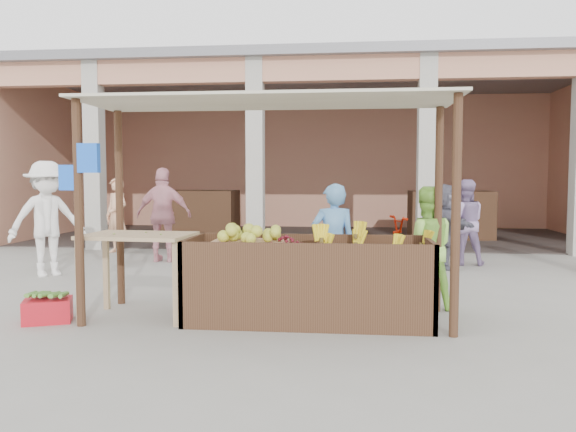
# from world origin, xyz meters

# --- Properties ---
(ground) EXTENTS (60.00, 60.00, 0.00)m
(ground) POSITION_xyz_m (0.00, 0.00, 0.00)
(ground) COLOR gray
(ground) RESTS_ON ground
(market_building) EXTENTS (14.40, 6.40, 4.20)m
(market_building) POSITION_xyz_m (0.05, 8.93, 2.70)
(market_building) COLOR tan
(market_building) RESTS_ON ground
(fruit_stall) EXTENTS (2.60, 0.95, 0.80)m
(fruit_stall) POSITION_xyz_m (0.50, 0.00, 0.40)
(fruit_stall) COLOR #472D1C
(fruit_stall) RESTS_ON ground
(stall_awning) EXTENTS (4.09, 1.35, 2.39)m
(stall_awning) POSITION_xyz_m (-0.01, 0.06, 1.98)
(stall_awning) COLOR #472D1C
(stall_awning) RESTS_ON ground
(banana_heap) EXTENTS (1.22, 0.66, 0.22)m
(banana_heap) POSITION_xyz_m (1.15, -0.03, 0.91)
(banana_heap) COLOR yellow
(banana_heap) RESTS_ON fruit_stall
(melon_tray) EXTENTS (0.81, 0.70, 0.21)m
(melon_tray) POSITION_xyz_m (-0.15, -0.01, 0.90)
(melon_tray) COLOR #AC7E59
(melon_tray) RESTS_ON fruit_stall
(berry_heap) EXTENTS (0.43, 0.35, 0.14)m
(berry_heap) POSITION_xyz_m (0.26, -0.04, 0.87)
(berry_heap) COLOR maroon
(berry_heap) RESTS_ON fruit_stall
(side_table) EXTENTS (1.20, 0.85, 0.93)m
(side_table) POSITION_xyz_m (-1.38, -0.03, 0.79)
(side_table) COLOR tan
(side_table) RESTS_ON ground
(papaya_pile) EXTENTS (0.66, 0.38, 0.19)m
(papaya_pile) POSITION_xyz_m (-1.38, -0.03, 1.03)
(papaya_pile) COLOR #468B2D
(papaya_pile) RESTS_ON side_table
(red_crate) EXTENTS (0.57, 0.50, 0.25)m
(red_crate) POSITION_xyz_m (-2.28, -0.33, 0.12)
(red_crate) COLOR red
(red_crate) RESTS_ON ground
(plantain_bundle) EXTENTS (0.35, 0.25, 0.07)m
(plantain_bundle) POSITION_xyz_m (-2.28, -0.33, 0.29)
(plantain_bundle) COLOR #528B32
(plantain_bundle) RESTS_ON red_crate
(produce_sacks) EXTENTS (0.87, 0.65, 0.53)m
(produce_sacks) POSITION_xyz_m (2.67, 5.53, 0.26)
(produce_sacks) COLOR maroon
(produce_sacks) RESTS_ON ground
(vendor_blue) EXTENTS (0.66, 0.53, 1.58)m
(vendor_blue) POSITION_xyz_m (0.75, 0.77, 0.79)
(vendor_blue) COLOR #5A95D0
(vendor_blue) RESTS_ON ground
(vendor_green) EXTENTS (0.73, 0.43, 1.53)m
(vendor_green) POSITION_xyz_m (1.84, 0.75, 0.76)
(vendor_green) COLOR #93D74D
(vendor_green) RESTS_ON ground
(motorcycle) EXTENTS (1.20, 2.11, 1.04)m
(motorcycle) POSITION_xyz_m (1.15, 1.97, 0.52)
(motorcycle) COLOR #9F1502
(motorcycle) RESTS_ON ground
(shopper_a) EXTENTS (1.34, 1.31, 1.95)m
(shopper_a) POSITION_xyz_m (-3.76, 2.35, 0.97)
(shopper_a) COLOR white
(shopper_a) RESTS_ON ground
(shopper_b) EXTENTS (1.09, 0.60, 1.84)m
(shopper_b) POSITION_xyz_m (-2.43, 3.98, 0.92)
(shopper_b) COLOR pink
(shopper_b) RESTS_ON ground
(shopper_d) EXTENTS (0.88, 1.50, 1.52)m
(shopper_d) POSITION_xyz_m (2.58, 3.72, 0.76)
(shopper_d) COLOR #545160
(shopper_d) RESTS_ON ground
(shopper_e) EXTENTS (0.74, 0.68, 1.60)m
(shopper_e) POSITION_xyz_m (-3.77, 5.04, 0.80)
(shopper_e) COLOR #E2A279
(shopper_e) RESTS_ON ground
(shopper_f) EXTENTS (0.82, 0.49, 1.65)m
(shopper_f) POSITION_xyz_m (2.98, 4.19, 0.83)
(shopper_f) COLOR #967BA9
(shopper_f) RESTS_ON ground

